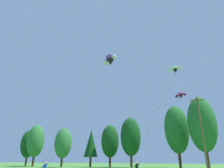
# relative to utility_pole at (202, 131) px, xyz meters

# --- Properties ---
(treeline_tree_a) EXTENTS (4.73, 4.73, 10.84)m
(treeline_tree_a) POSITION_rel_utility_pole_xyz_m (-51.26, 16.27, 0.40)
(treeline_tree_a) COLOR #472D19
(treeline_tree_a) RESTS_ON ground_plane
(treeline_tree_b) EXTENTS (4.93, 4.93, 11.60)m
(treeline_tree_b) POSITION_rel_utility_pole_xyz_m (-44.88, 12.38, 0.86)
(treeline_tree_b) COLOR #472D19
(treeline_tree_b) RESTS_ON ground_plane
(treeline_tree_c) EXTENTS (4.49, 4.49, 9.97)m
(treeline_tree_c) POSITION_rel_utility_pole_xyz_m (-34.34, 11.26, -0.12)
(treeline_tree_c) COLOR #472D19
(treeline_tree_c) RESTS_ON ground_plane
(treeline_tree_d) EXTENTS (3.72, 3.72, 9.65)m
(treeline_tree_d) POSITION_rel_utility_pole_xyz_m (-28.13, 15.40, -0.12)
(treeline_tree_d) COLOR #472D19
(treeline_tree_d) RESTS_ON ground_plane
(treeline_tree_e) EXTENTS (4.72, 4.72, 10.83)m
(treeline_tree_e) POSITION_rel_utility_pole_xyz_m (-22.82, 16.30, 0.40)
(treeline_tree_e) COLOR #472D19
(treeline_tree_e) RESTS_ON ground_plane
(treeline_tree_f) EXTENTS (5.06, 5.06, 12.08)m
(treeline_tree_f) POSITION_rel_utility_pole_xyz_m (-16.49, 14.72, 1.16)
(treeline_tree_f) COLOR #472D19
(treeline_tree_f) RESTS_ON ground_plane
(treeline_tree_g) EXTENTS (5.69, 5.69, 14.41)m
(treeline_tree_g) POSITION_rel_utility_pole_xyz_m (-5.24, 15.83, 2.57)
(treeline_tree_g) COLOR #472D19
(treeline_tree_g) RESTS_ON ground_plane
(treeline_tree_h) EXTENTS (5.82, 5.82, 14.88)m
(treeline_tree_h) POSITION_rel_utility_pole_xyz_m (0.44, 11.79, 2.86)
(treeline_tree_h) COLOR #472D19
(treeline_tree_h) RESTS_ON ground_plane
(utility_pole) EXTENTS (2.20, 0.26, 11.77)m
(utility_pole) POSITION_rel_utility_pole_xyz_m (0.00, 0.00, 0.00)
(utility_pole) COLOR brown
(utility_pole) RESTS_ON ground_plane
(kite_flyer_near) EXTENTS (0.74, 0.75, 1.69)m
(kite_flyer_near) POSITION_rel_utility_pole_xyz_m (-15.85, -17.28, -5.16)
(kite_flyer_near) COLOR navy
(kite_flyer_near) RESTS_ON ground_plane
(parafoil_kite_high_magenta) EXTENTS (14.74, 16.52, 10.77)m
(parafoil_kite_high_magenta) POSITION_rel_utility_pole_xyz_m (-2.45, -1.65, 5.67)
(parafoil_kite_high_magenta) COLOR #D12893
(parafoil_kite_mid_white) EXTENTS (5.75, 10.34, 14.47)m
(parafoil_kite_mid_white) POSITION_rel_utility_pole_xyz_m (-2.67, -4.26, 9.33)
(parafoil_kite_mid_white) COLOR white
(parafoil_kite_far_purple) EXTENTS (5.44, 10.67, 16.58)m
(parafoil_kite_far_purple) POSITION_rel_utility_pole_xyz_m (-12.43, -8.16, 11.13)
(parafoil_kite_far_purple) COLOR purple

